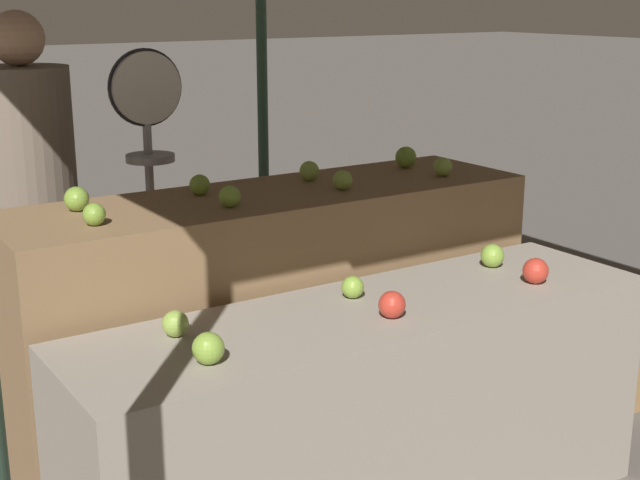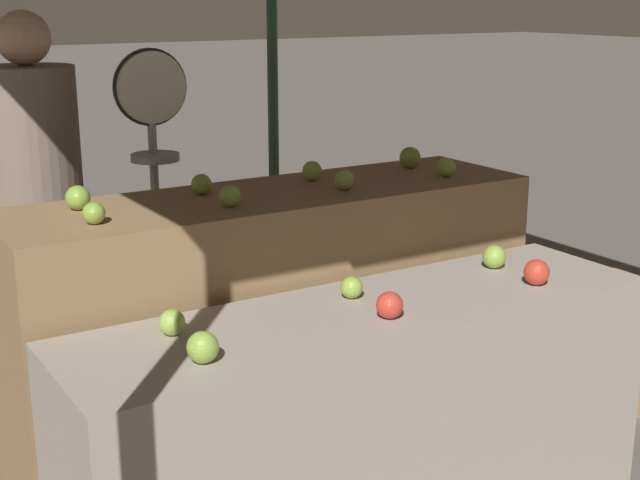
{
  "view_description": "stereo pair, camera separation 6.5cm",
  "coord_description": "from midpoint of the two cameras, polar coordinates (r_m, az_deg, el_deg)",
  "views": [
    {
      "loc": [
        -1.57,
        -2.11,
        1.71
      ],
      "look_at": [
        0.0,
        0.3,
        0.92
      ],
      "focal_mm": 50.0,
      "sensor_mm": 36.0,
      "label": 1
    },
    {
      "loc": [
        -1.51,
        -2.14,
        1.71
      ],
      "look_at": [
        0.0,
        0.3,
        0.92
      ],
      "focal_mm": 50.0,
      "sensor_mm": 36.0,
      "label": 2
    }
  ],
  "objects": [
    {
      "name": "display_counter_front",
      "position": [
        2.94,
        3.72,
        -11.43
      ],
      "size": [
        1.97,
        0.55,
        0.77
      ],
      "primitive_type": "cube",
      "color": "gray",
      "rests_on": "ground_plane"
    },
    {
      "name": "display_counter_back",
      "position": [
        3.35,
        -2.23,
        -5.53
      ],
      "size": [
        1.97,
        0.55,
        1.02
      ],
      "primitive_type": "cube",
      "color": "olive",
      "rests_on": "ground_plane"
    },
    {
      "name": "apple_front_0",
      "position": [
        2.38,
        -6.73,
        -6.84
      ],
      "size": [
        0.09,
        0.09,
        0.09
      ],
      "primitive_type": "sphere",
      "color": "#84AD3D",
      "rests_on": "display_counter_front"
    },
    {
      "name": "apple_front_1",
      "position": [
        2.7,
        5.21,
        -4.17
      ],
      "size": [
        0.08,
        0.08,
        0.08
      ],
      "primitive_type": "sphere",
      "color": "red",
      "rests_on": "display_counter_front"
    },
    {
      "name": "apple_front_2",
      "position": [
        3.08,
        14.29,
        -2.02
      ],
      "size": [
        0.09,
        0.09,
        0.09
      ],
      "primitive_type": "sphere",
      "color": "red",
      "rests_on": "display_counter_front"
    },
    {
      "name": "apple_front_3",
      "position": [
        2.59,
        -8.74,
        -5.24
      ],
      "size": [
        0.08,
        0.08,
        0.08
      ],
      "primitive_type": "sphere",
      "color": "#8EB247",
      "rests_on": "display_counter_front"
    },
    {
      "name": "apple_front_4",
      "position": [
        2.86,
        2.69,
        -3.05
      ],
      "size": [
        0.07,
        0.07,
        0.07
      ],
      "primitive_type": "sphere",
      "color": "#84AD3D",
      "rests_on": "display_counter_front"
    },
    {
      "name": "apple_front_5",
      "position": [
        3.24,
        11.66,
        -1.06
      ],
      "size": [
        0.08,
        0.08,
        0.08
      ],
      "primitive_type": "sphere",
      "color": "#84AD3D",
      "rests_on": "display_counter_front"
    },
    {
      "name": "apple_back_0",
      "position": [
        2.82,
        -13.64,
        1.68
      ],
      "size": [
        0.07,
        0.07,
        0.07
      ],
      "primitive_type": "sphere",
      "color": "#7AA338",
      "rests_on": "display_counter_back"
    },
    {
      "name": "apple_back_1",
      "position": [
        2.98,
        -5.15,
        2.82
      ],
      "size": [
        0.07,
        0.07,
        0.07
      ],
      "primitive_type": "sphere",
      "color": "#84AD3D",
      "rests_on": "display_counter_back"
    },
    {
      "name": "apple_back_2",
      "position": [
        3.23,
        2.16,
        3.84
      ],
      "size": [
        0.07,
        0.07,
        0.07
      ],
      "primitive_type": "sphere",
      "color": "#8EB247",
      "rests_on": "display_counter_back"
    },
    {
      "name": "apple_back_3",
      "position": [
        3.51,
        8.61,
        4.62
      ],
      "size": [
        0.07,
        0.07,
        0.07
      ],
      "primitive_type": "sphere",
      "color": "#8EB247",
      "rests_on": "display_counter_back"
    },
    {
      "name": "apple_back_4",
      "position": [
        3.02,
        -14.64,
        2.63
      ],
      "size": [
        0.08,
        0.08,
        0.08
      ],
      "primitive_type": "sphere",
      "color": "#7AA338",
      "rests_on": "display_counter_back"
    },
    {
      "name": "apple_back_5",
      "position": [
        3.18,
        -7.02,
        3.56
      ],
      "size": [
        0.07,
        0.07,
        0.07
      ],
      "primitive_type": "sphere",
      "color": "#7AA338",
      "rests_on": "display_counter_back"
    },
    {
      "name": "apple_back_6",
      "position": [
        3.4,
        0.04,
        4.45
      ],
      "size": [
        0.08,
        0.08,
        0.08
      ],
      "primitive_type": "sphere",
      "color": "#8EB247",
      "rests_on": "display_counter_back"
    },
    {
      "name": "apple_back_7",
      "position": [
        3.67,
        6.29,
        5.27
      ],
      "size": [
        0.09,
        0.09,
        0.09
      ],
      "primitive_type": "sphere",
      "color": "#7AA338",
      "rests_on": "display_counter_back"
    },
    {
      "name": "produce_scale",
      "position": [
        3.74,
        -10.09,
        5.91
      ],
      "size": [
        0.31,
        0.2,
        1.51
      ],
      "color": "#99999E",
      "rests_on": "ground_plane"
    },
    {
      "name": "person_vendor_at_scale",
      "position": [
        3.85,
        -17.27,
        3.31
      ],
      "size": [
        0.48,
        0.48,
        1.65
      ],
      "rotation": [
        0.0,
        0.0,
        2.82
      ],
      "color": "#2D2D38",
      "rests_on": "ground_plane"
    },
    {
      "name": "wooden_crate_side",
      "position": [
        4.17,
        18.86,
        -6.14
      ],
      "size": [
        0.47,
        0.47,
        0.47
      ],
      "primitive_type": "cube",
      "color": "#9E7547",
      "rests_on": "ground_plane"
    }
  ]
}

